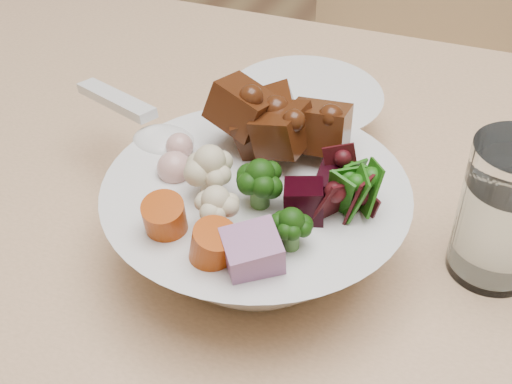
% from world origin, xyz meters
% --- Properties ---
extents(chair_far, '(0.49, 0.49, 0.94)m').
position_xyz_m(chair_far, '(-0.29, 0.58, 0.53)').
color(chair_far, tan).
rests_on(chair_far, ground).
extents(food_bowl, '(0.25, 0.25, 0.14)m').
position_xyz_m(food_bowl, '(-0.28, -0.15, 0.77)').
color(food_bowl, white).
rests_on(food_bowl, dining_table).
extents(soup_spoon, '(0.16, 0.10, 0.03)m').
position_xyz_m(soup_spoon, '(-0.40, -0.11, 0.80)').
color(soup_spoon, white).
rests_on(soup_spoon, food_bowl).
extents(water_glass, '(0.07, 0.07, 0.12)m').
position_xyz_m(water_glass, '(-0.09, -0.08, 0.79)').
color(water_glass, white).
rests_on(water_glass, dining_table).
extents(side_bowl, '(0.16, 0.16, 0.05)m').
position_xyz_m(side_bowl, '(-0.31, 0.04, 0.76)').
color(side_bowl, white).
rests_on(side_bowl, dining_table).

